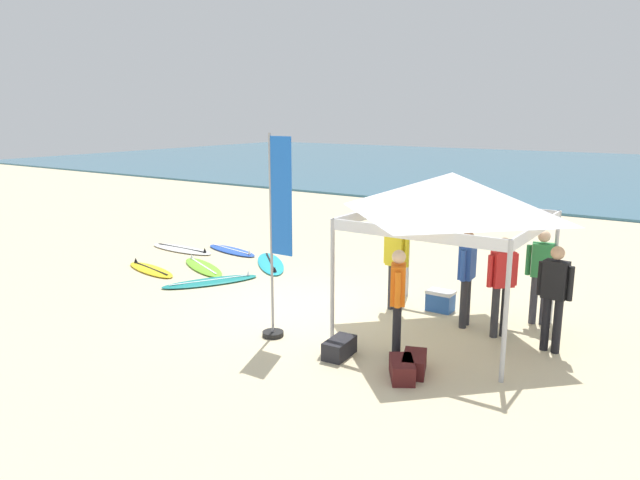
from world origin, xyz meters
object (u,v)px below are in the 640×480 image
object	(u,v)px
surfboard_lime	(203,267)
gear_bag_near_tent	(402,369)
gear_bag_on_sand	(414,364)
canopy_tent	(451,194)
person_black	(554,292)
person_orange	(398,296)
person_yellow	(396,260)
banner_flag	(277,247)
person_red	(502,280)
surfboard_blue	(232,250)
surfboard_white	(182,249)
gear_bag_by_pole	(339,348)
surfboard_cyan	(271,263)
person_blue	(467,272)
cooler_box	(440,301)
surfboard_yellow	(151,269)
person_green	(541,271)
surfboard_teal	(211,281)

from	to	relation	value
surfboard_lime	gear_bag_near_tent	world-z (taller)	gear_bag_near_tent
gear_bag_on_sand	canopy_tent	bearing A→B (deg)	98.51
surfboard_lime	person_black	world-z (taller)	person_black
canopy_tent	person_orange	world-z (taller)	canopy_tent
person_yellow	person_orange	bearing A→B (deg)	-62.55
person_yellow	person_black	distance (m)	2.97
canopy_tent	banner_flag	size ratio (longest dim) A/B	0.87
person_black	person_red	bearing A→B (deg)	169.01
person_orange	surfboard_blue	bearing A→B (deg)	151.12
surfboard_white	gear_bag_by_pole	size ratio (longest dim) A/B	3.70
gear_bag_near_tent	gear_bag_by_pole	xyz separation A→B (m)	(-1.15, 0.16, 0.00)
surfboard_cyan	surfboard_lime	distance (m)	1.65
person_blue	gear_bag_near_tent	xyz separation A→B (m)	(0.02, -2.52, -0.85)
person_black	gear_bag_near_tent	bearing A→B (deg)	-124.38
canopy_tent	cooler_box	distance (m)	2.43
surfboard_white	surfboard_blue	distance (m)	1.41
surfboard_yellow	person_black	xyz separation A→B (m)	(9.06, 0.34, 0.95)
person_black	person_blue	size ratio (longest dim) A/B	1.00
person_red	cooler_box	bearing A→B (deg)	152.85
banner_flag	surfboard_white	bearing A→B (deg)	150.06
surfboard_yellow	surfboard_blue	size ratio (longest dim) A/B	0.98
gear_bag_by_pole	gear_bag_on_sand	bearing A→B (deg)	5.40
canopy_tent	person_green	world-z (taller)	canopy_tent
surfboard_white	banner_flag	world-z (taller)	banner_flag
gear_bag_near_tent	person_black	bearing A→B (deg)	55.62
person_orange	gear_bag_near_tent	world-z (taller)	person_orange
person_black	person_blue	xyz separation A→B (m)	(-1.53, 0.31, 0.00)
gear_bag_near_tent	surfboard_yellow	bearing A→B (deg)	166.17
surfboard_yellow	gear_bag_near_tent	bearing A→B (deg)	-13.83
canopy_tent	surfboard_white	distance (m)	8.82
person_yellow	person_blue	bearing A→B (deg)	-3.99
surfboard_teal	gear_bag_near_tent	size ratio (longest dim) A/B	3.62
gear_bag_on_sand	cooler_box	world-z (taller)	cooler_box
person_orange	person_yellow	bearing A→B (deg)	117.45
person_orange	cooler_box	size ratio (longest dim) A/B	3.42
surfboard_blue	person_green	distance (m)	8.44
person_black	gear_bag_by_pole	size ratio (longest dim) A/B	2.85
person_black	cooler_box	distance (m)	2.49
surfboard_blue	person_red	bearing A→B (deg)	-14.48
canopy_tent	surfboard_white	xyz separation A→B (m)	(-8.34, 1.66, -2.35)
person_black	person_orange	bearing A→B (deg)	-140.31
canopy_tent	person_yellow	bearing A→B (deg)	157.70
surfboard_blue	person_orange	xyz separation A→B (m)	(6.89, -3.80, 0.95)
person_green	gear_bag_near_tent	bearing A→B (deg)	-107.01
person_yellow	gear_bag_on_sand	xyz separation A→B (m)	(1.50, -2.34, -0.85)
person_yellow	banner_flag	xyz separation A→B (m)	(-0.98, -2.37, 0.59)
person_yellow	gear_bag_near_tent	bearing A→B (deg)	-61.15
gear_bag_by_pole	cooler_box	world-z (taller)	cooler_box
gear_bag_on_sand	surfboard_teal	bearing A→B (deg)	163.74
surfboard_lime	banner_flag	bearing A→B (deg)	-30.29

